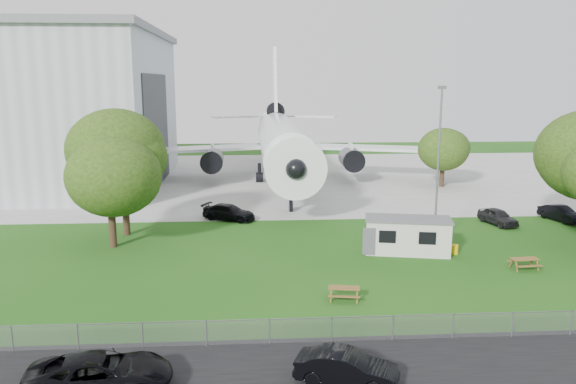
{
  "coord_description": "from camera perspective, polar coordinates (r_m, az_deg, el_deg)",
  "views": [
    {
      "loc": [
        -5.75,
        -34.58,
        12.43
      ],
      "look_at": [
        -2.97,
        8.0,
        4.0
      ],
      "focal_mm": 35.0,
      "sensor_mm": 36.0,
      "label": 1
    }
  ],
  "objects": [
    {
      "name": "asphalt_strip",
      "position": [
        25.55,
        10.27,
        -18.1
      ],
      "size": [
        120.0,
        8.0,
        0.02
      ],
      "primitive_type": "cube",
      "color": "black",
      "rests_on": "ground"
    },
    {
      "name": "car_apron_van",
      "position": [
        51.35,
        -6.02,
        -2.08
      ],
      "size": [
        5.28,
        3.8,
        1.42
      ],
      "primitive_type": "imported",
      "rotation": [
        0.0,
        0.0,
        1.16
      ],
      "color": "black",
      "rests_on": "ground"
    },
    {
      "name": "airliner",
      "position": [
        70.89,
        -0.69,
        5.38
      ],
      "size": [
        46.36,
        47.73,
        17.69
      ],
      "color": "white",
      "rests_on": "ground"
    },
    {
      "name": "concrete_apron",
      "position": [
        73.86,
        0.78,
        1.5
      ],
      "size": [
        120.0,
        46.0,
        0.03
      ],
      "primitive_type": "cube",
      "color": "#B7B7B2",
      "rests_on": "ground"
    },
    {
      "name": "tree_west_small",
      "position": [
        43.91,
        -17.71,
        1.68
      ],
      "size": [
        7.31,
        7.31,
        9.25
      ],
      "color": "#382619",
      "rests_on": "ground"
    },
    {
      "name": "car_centre_sedan",
      "position": [
        24.58,
        5.98,
        -17.37
      ],
      "size": [
        4.56,
        2.88,
        1.42
      ],
      "primitive_type": "imported",
      "rotation": [
        0.0,
        0.0,
        1.22
      ],
      "color": "black",
      "rests_on": "ground"
    },
    {
      "name": "car_ne_hatch",
      "position": [
        52.81,
        20.53,
        -2.37
      ],
      "size": [
        2.62,
        4.42,
        1.41
      ],
      "primitive_type": "imported",
      "rotation": [
        0.0,
        0.0,
        0.25
      ],
      "color": "black",
      "rests_on": "ground"
    },
    {
      "name": "picnic_east",
      "position": [
        41.33,
        22.83,
        -7.23
      ],
      "size": [
        1.91,
        1.63,
        0.76
      ],
      "primitive_type": null,
      "rotation": [
        0.0,
        0.0,
        0.08
      ],
      "color": "brown",
      "rests_on": "ground"
    },
    {
      "name": "ground",
      "position": [
        37.19,
        5.43,
        -8.4
      ],
      "size": [
        160.0,
        160.0,
        0.0
      ],
      "primitive_type": "plane",
      "color": "#2A5F19"
    },
    {
      "name": "car_ne_sedan",
      "position": [
        56.37,
        25.96,
        -1.98
      ],
      "size": [
        2.62,
        4.48,
        1.39
      ],
      "primitive_type": "imported",
      "rotation": [
        0.0,
        0.0,
        0.29
      ],
      "color": "black",
      "rests_on": "ground"
    },
    {
      "name": "picnic_west",
      "position": [
        33.27,
        5.69,
        -10.82
      ],
      "size": [
        2.02,
        1.77,
        0.76
      ],
      "primitive_type": null,
      "rotation": [
        0.0,
        0.0,
        -0.16
      ],
      "color": "brown",
      "rests_on": "ground"
    },
    {
      "name": "site_cabin",
      "position": [
        42.28,
        12.06,
        -4.32
      ],
      "size": [
        6.96,
        3.91,
        2.62
      ],
      "color": "beige",
      "rests_on": "ground"
    },
    {
      "name": "fence",
      "position": [
        28.57,
        8.53,
        -14.75
      ],
      "size": [
        58.0,
        0.04,
        1.3
      ],
      "primitive_type": "cube",
      "color": "gray",
      "rests_on": "ground"
    },
    {
      "name": "tree_far_apron",
      "position": [
        69.1,
        15.5,
        4.25
      ],
      "size": [
        6.06,
        6.06,
        7.63
      ],
      "color": "#382619",
      "rests_on": "ground"
    },
    {
      "name": "tree_west_big",
      "position": [
        47.0,
        -16.47,
        3.84
      ],
      "size": [
        8.05,
        8.05,
        10.84
      ],
      "color": "#382619",
      "rests_on": "ground"
    },
    {
      "name": "lamp_mast",
      "position": [
        43.57,
        14.99,
        2.31
      ],
      "size": [
        0.16,
        0.16,
        12.0
      ],
      "primitive_type": "cylinder",
      "color": "slate",
      "rests_on": "ground"
    },
    {
      "name": "car_west_estate",
      "position": [
        25.01,
        -18.57,
        -17.17
      ],
      "size": [
        6.08,
        3.41,
        1.6
      ],
      "primitive_type": "imported",
      "rotation": [
        0.0,
        0.0,
        1.71
      ],
      "color": "black",
      "rests_on": "ground"
    }
  ]
}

